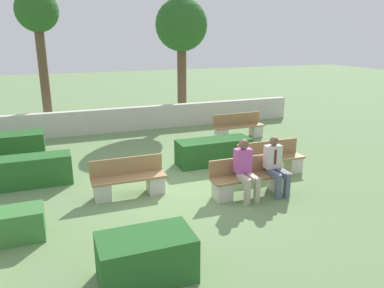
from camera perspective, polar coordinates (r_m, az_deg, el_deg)
ground_plane at (r=9.24m, az=-1.12°, el=-6.43°), size 60.00×60.00×0.00m
perimeter_wall at (r=14.64m, az=-9.10°, el=3.82°), size 13.61×0.30×0.89m
bench_front at (r=8.80m, az=8.91°, el=-5.49°), size 1.93×0.48×0.85m
bench_left_side at (r=10.13m, az=11.91°, el=-2.70°), size 1.82×0.48×0.85m
bench_right_side at (r=13.50m, az=7.10°, el=2.33°), size 1.85×0.49×0.85m
bench_back at (r=8.75m, az=-9.58°, el=-5.72°), size 1.69×0.48×0.85m
person_seated_man at (r=8.82m, az=12.58°, el=-2.83°), size 0.38×0.63×1.34m
person_seated_woman at (r=8.43m, az=8.12°, el=-3.38°), size 0.38×0.63×1.35m
hedge_block_near_left at (r=10.74m, az=3.32°, el=-1.13°), size 2.13×0.75×0.71m
hedge_block_near_right at (r=9.98m, az=-23.15°, el=-3.77°), size 1.85×0.64×0.74m
hedge_block_mid_left at (r=5.92m, az=-7.00°, el=-16.76°), size 1.43×0.83×0.72m
hedge_block_mid_right at (r=12.19m, az=-26.50°, el=-0.49°), size 2.13×0.85×0.80m
hedge_block_far_left at (r=7.60m, az=-26.07°, el=-11.11°), size 1.19×0.62×0.57m
tree_leftmost at (r=15.15m, az=-22.47°, el=17.30°), size 1.52×1.52×5.16m
tree_center_left at (r=16.25m, az=-1.61°, el=17.32°), size 2.16×2.16×5.03m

